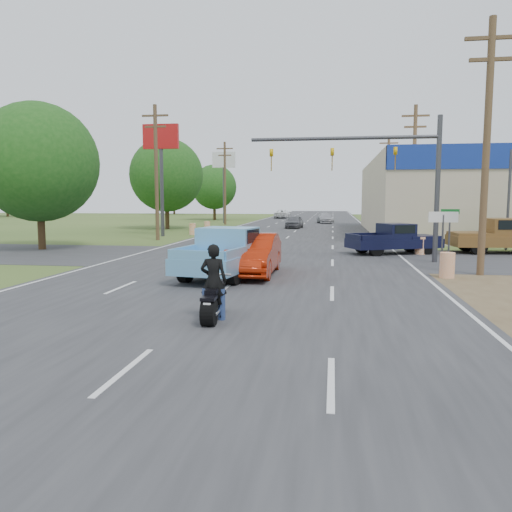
% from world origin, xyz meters
% --- Properties ---
extents(ground, '(200.00, 200.00, 0.00)m').
position_xyz_m(ground, '(0.00, 0.00, 0.00)').
color(ground, '#395120').
rests_on(ground, ground).
extents(main_road, '(15.00, 180.00, 0.02)m').
position_xyz_m(main_road, '(0.00, 40.00, 0.01)').
color(main_road, '#2D2D30').
rests_on(main_road, ground).
extents(cross_road, '(120.00, 10.00, 0.02)m').
position_xyz_m(cross_road, '(0.00, 18.00, 0.01)').
color(cross_road, '#2D2D30').
rests_on(cross_road, ground).
extents(utility_pole_1, '(2.00, 0.28, 10.00)m').
position_xyz_m(utility_pole_1, '(9.50, 13.00, 5.32)').
color(utility_pole_1, '#4C3823').
rests_on(utility_pole_1, ground).
extents(utility_pole_2, '(2.00, 0.28, 10.00)m').
position_xyz_m(utility_pole_2, '(9.50, 31.00, 5.32)').
color(utility_pole_2, '#4C3823').
rests_on(utility_pole_2, ground).
extents(utility_pole_3, '(2.00, 0.28, 10.00)m').
position_xyz_m(utility_pole_3, '(9.50, 49.00, 5.32)').
color(utility_pole_3, '#4C3823').
rests_on(utility_pole_3, ground).
extents(utility_pole_5, '(2.00, 0.28, 10.00)m').
position_xyz_m(utility_pole_5, '(-9.50, 28.00, 5.32)').
color(utility_pole_5, '#4C3823').
rests_on(utility_pole_5, ground).
extents(utility_pole_6, '(2.00, 0.28, 10.00)m').
position_xyz_m(utility_pole_6, '(-9.50, 52.00, 5.32)').
color(utility_pole_6, '#4C3823').
rests_on(utility_pole_6, ground).
extents(tree_0, '(7.14, 7.14, 8.84)m').
position_xyz_m(tree_0, '(-14.00, 20.00, 5.26)').
color(tree_0, '#422D19').
rests_on(tree_0, ground).
extents(tree_1, '(7.56, 7.56, 9.36)m').
position_xyz_m(tree_1, '(-13.50, 42.00, 5.57)').
color(tree_1, '#422D19').
rests_on(tree_1, ground).
extents(tree_2, '(6.72, 6.72, 8.32)m').
position_xyz_m(tree_2, '(-14.20, 66.00, 4.95)').
color(tree_2, '#422D19').
rests_on(tree_2, ground).
extents(tree_4, '(9.24, 9.24, 11.44)m').
position_xyz_m(tree_4, '(-55.00, 75.00, 6.82)').
color(tree_4, '#422D19').
rests_on(tree_4, ground).
extents(tree_5, '(7.98, 7.98, 9.88)m').
position_xyz_m(tree_5, '(30.00, 95.00, 5.88)').
color(tree_5, '#422D19').
rests_on(tree_5, ground).
extents(tree_6, '(8.82, 8.82, 10.92)m').
position_xyz_m(tree_6, '(-30.00, 95.00, 6.51)').
color(tree_6, '#422D19').
rests_on(tree_6, ground).
extents(barrel_0, '(0.56, 0.56, 1.00)m').
position_xyz_m(barrel_0, '(8.00, 12.00, 0.50)').
color(barrel_0, orange).
rests_on(barrel_0, ground).
extents(barrel_1, '(0.56, 0.56, 1.00)m').
position_xyz_m(barrel_1, '(8.40, 20.50, 0.50)').
color(barrel_1, orange).
rests_on(barrel_1, ground).
extents(barrel_2, '(0.56, 0.56, 1.00)m').
position_xyz_m(barrel_2, '(-8.50, 34.00, 0.50)').
color(barrel_2, orange).
rests_on(barrel_2, ground).
extents(barrel_3, '(0.56, 0.56, 1.00)m').
position_xyz_m(barrel_3, '(-8.20, 38.00, 0.50)').
color(barrel_3, orange).
rests_on(barrel_3, ground).
extents(pole_sign_left_near, '(3.00, 0.35, 9.20)m').
position_xyz_m(pole_sign_left_near, '(-10.50, 32.00, 7.17)').
color(pole_sign_left_near, '#3F3F44').
rests_on(pole_sign_left_near, ground).
extents(pole_sign_left_far, '(3.00, 0.35, 9.20)m').
position_xyz_m(pole_sign_left_far, '(-10.50, 56.00, 7.17)').
color(pole_sign_left_far, '#3F3F44').
rests_on(pole_sign_left_far, ground).
extents(lane_sign, '(1.20, 0.08, 2.52)m').
position_xyz_m(lane_sign, '(8.20, 14.00, 1.90)').
color(lane_sign, '#3F3F44').
rests_on(lane_sign, ground).
extents(street_name_sign, '(0.80, 0.08, 2.61)m').
position_xyz_m(street_name_sign, '(8.80, 15.50, 1.61)').
color(street_name_sign, '#3F3F44').
rests_on(street_name_sign, ground).
extents(signal_mast, '(9.12, 0.40, 7.00)m').
position_xyz_m(signal_mast, '(5.82, 17.00, 4.80)').
color(signal_mast, '#3F3F44').
rests_on(signal_mast, ground).
extents(red_convertible, '(1.76, 5.03, 1.66)m').
position_xyz_m(red_convertible, '(0.44, 11.62, 0.83)').
color(red_convertible, '#A71F07').
rests_on(red_convertible, ground).
extents(motorcycle, '(0.66, 2.14, 1.09)m').
position_xyz_m(motorcycle, '(0.66, 3.90, 0.48)').
color(motorcycle, black).
rests_on(motorcycle, ground).
extents(rider, '(0.69, 0.47, 1.84)m').
position_xyz_m(rider, '(0.66, 3.95, 0.92)').
color(rider, black).
rests_on(rider, ground).
extents(blue_pickup, '(3.20, 6.15, 1.94)m').
position_xyz_m(blue_pickup, '(-0.48, 11.15, 0.98)').
color(blue_pickup, black).
rests_on(blue_pickup, ground).
extents(navy_pickup, '(5.51, 3.91, 1.71)m').
position_xyz_m(navy_pickup, '(7.11, 20.71, 0.86)').
color(navy_pickup, black).
rests_on(navy_pickup, ground).
extents(brown_pickup, '(6.16, 2.88, 1.98)m').
position_xyz_m(brown_pickup, '(13.11, 21.99, 1.00)').
color(brown_pickup, black).
rests_on(brown_pickup, ground).
extents(distant_car_grey, '(1.89, 4.11, 1.37)m').
position_xyz_m(distant_car_grey, '(-0.50, 45.53, 0.68)').
color(distant_car_grey, slate).
rests_on(distant_car_grey, ground).
extents(distant_car_silver, '(2.52, 4.71, 1.30)m').
position_xyz_m(distant_car_silver, '(2.60, 57.58, 0.65)').
color(distant_car_silver, '#AAAAAF').
rests_on(distant_car_silver, ground).
extents(distant_car_white, '(2.42, 5.10, 1.41)m').
position_xyz_m(distant_car_white, '(-4.68, 74.13, 0.70)').
color(distant_car_white, white).
rests_on(distant_car_white, ground).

